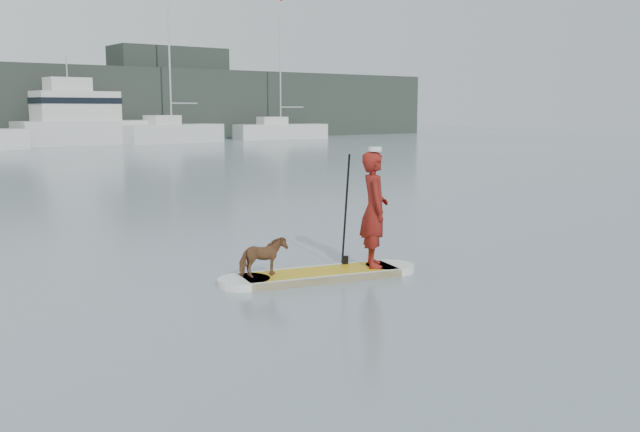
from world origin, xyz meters
TOP-DOWN VIEW (x-y plane):
  - ground at (0.00, 0.00)m, footprint 140.00×140.00m
  - paddleboard at (-3.61, 3.18)m, footprint 3.22×1.41m
  - paddler at (-2.69, 2.95)m, footprint 0.74×0.81m
  - white_cap at (-2.69, 2.95)m, footprint 0.22×0.22m
  - dog at (-4.52, 3.41)m, footprint 0.76×0.43m
  - paddle at (-2.96, 3.34)m, footprint 0.11×0.30m
  - sailboat_e at (14.08, 45.77)m, footprint 8.41×3.70m
  - sailboat_f at (24.65, 46.32)m, footprint 8.35×3.50m
  - motor_yacht_a at (7.83, 47.12)m, footprint 10.87×3.97m
  - shore_building_east at (18.00, 54.00)m, footprint 10.00×4.00m

SIDE VIEW (x-z plane):
  - ground at x=0.00m, z-range 0.00..0.00m
  - paddleboard at x=-3.61m, z-range 0.00..0.12m
  - dog at x=-4.52m, z-range 0.12..0.73m
  - paddle at x=-2.96m, z-range -0.20..1.80m
  - sailboat_f at x=24.65m, z-range -5.24..6.88m
  - sailboat_e at x=14.08m, z-range -5.05..6.74m
  - paddler at x=-2.69m, z-range 0.12..1.99m
  - motor_yacht_a at x=7.83m, z-range -1.40..5.01m
  - white_cap at x=-2.69m, z-range 1.99..2.06m
  - shore_building_east at x=18.00m, z-range 0.00..8.00m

